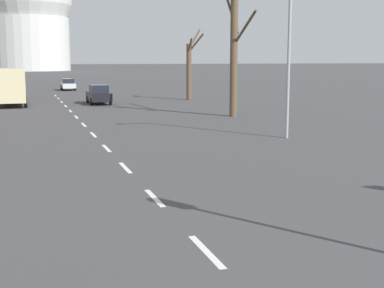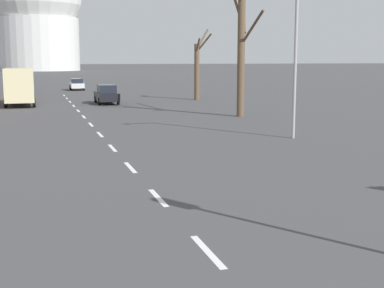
{
  "view_description": "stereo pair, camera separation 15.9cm",
  "coord_description": "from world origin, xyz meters",
  "px_view_note": "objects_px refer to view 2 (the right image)",
  "views": [
    {
      "loc": [
        -3.48,
        -2.72,
        3.94
      ],
      "look_at": [
        -0.75,
        5.84,
        2.5
      ],
      "focal_mm": 50.0,
      "sensor_mm": 36.0,
      "label": 1
    },
    {
      "loc": [
        -3.33,
        -2.77,
        3.94
      ],
      "look_at": [
        -0.75,
        5.84,
        2.5
      ],
      "focal_mm": 50.0,
      "sensor_mm": 36.0,
      "label": 2
    }
  ],
  "objects_px": {
    "sedan_near_left": "(107,94)",
    "delivery_truck": "(20,85)",
    "street_lamp_right": "(288,48)",
    "sedan_mid_centre": "(24,82)",
    "sedan_near_right": "(77,84)"
  },
  "relations": [
    {
      "from": "sedan_near_left",
      "to": "delivery_truck",
      "type": "xyz_separation_m",
      "value": [
        -7.28,
        0.4,
        0.87
      ]
    },
    {
      "from": "street_lamp_right",
      "to": "sedan_near_left",
      "type": "height_order",
      "value": "street_lamp_right"
    },
    {
      "from": "sedan_near_left",
      "to": "sedan_mid_centre",
      "type": "relative_size",
      "value": 1.01
    },
    {
      "from": "street_lamp_right",
      "to": "delivery_truck",
      "type": "xyz_separation_m",
      "value": [
        -13.02,
        23.87,
        -2.74
      ]
    },
    {
      "from": "street_lamp_right",
      "to": "sedan_near_left",
      "type": "xyz_separation_m",
      "value": [
        -5.74,
        23.46,
        -3.61
      ]
    },
    {
      "from": "street_lamp_right",
      "to": "sedan_mid_centre",
      "type": "relative_size",
      "value": 1.58
    },
    {
      "from": "street_lamp_right",
      "to": "sedan_near_left",
      "type": "bearing_deg",
      "value": 103.75
    },
    {
      "from": "street_lamp_right",
      "to": "sedan_near_right",
      "type": "relative_size",
      "value": 1.84
    },
    {
      "from": "sedan_near_left",
      "to": "sedan_near_right",
      "type": "xyz_separation_m",
      "value": [
        -0.82,
        21.78,
        -0.09
      ]
    },
    {
      "from": "sedan_near_left",
      "to": "sedan_near_right",
      "type": "height_order",
      "value": "sedan_near_left"
    },
    {
      "from": "sedan_mid_centre",
      "to": "delivery_truck",
      "type": "distance_m",
      "value": 28.94
    },
    {
      "from": "sedan_near_right",
      "to": "delivery_truck",
      "type": "bearing_deg",
      "value": -106.83
    },
    {
      "from": "sedan_near_left",
      "to": "sedan_mid_centre",
      "type": "distance_m",
      "value": 30.23
    },
    {
      "from": "delivery_truck",
      "to": "street_lamp_right",
      "type": "bearing_deg",
      "value": -61.38
    },
    {
      "from": "sedan_near_right",
      "to": "sedan_mid_centre",
      "type": "xyz_separation_m",
      "value": [
        -6.51,
        7.55,
        0.04
      ]
    }
  ]
}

